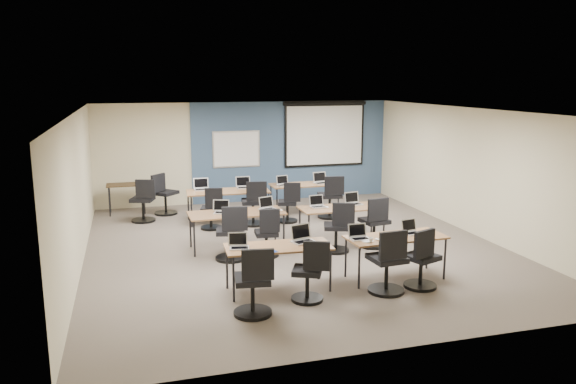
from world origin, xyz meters
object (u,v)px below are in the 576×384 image
object	(u,v)px
laptop_9	(244,185)
laptop_5	(267,206)
laptop_4	(222,210)
task_chair_8	(212,212)
spare_chair_b	(144,204)
training_table_front_left	(278,249)
laptop_0	(239,244)
task_chair_4	(232,237)
task_chair_11	(331,200)
task_chair_0	(254,287)
laptop_1	(303,238)
laptop_8	(202,187)
projector_screen	(325,131)
task_chair_10	(289,206)
task_chair_2	(388,266)
task_chair_5	(267,237)
laptop_7	(353,201)
task_chair_7	(375,226)
spare_chair_a	(164,197)
laptop_2	(359,235)
laptop_10	(283,183)
training_table_mid_left	(236,215)
laptop_3	(411,230)
laptop_11	(321,180)
task_chair_9	(254,207)
training_table_back_left	(228,192)
task_chair_6	(338,231)
training_table_mid_right	(342,209)
laptop_6	(317,204)
training_table_front_right	(396,239)
utility_table	(126,188)
task_chair_3	(422,263)
training_table_back_right	(305,186)

from	to	relation	value
laptop_9	laptop_5	bearing A→B (deg)	-87.11
laptop_4	task_chair_8	bearing A→B (deg)	108.60
spare_chair_b	training_table_front_left	bearing A→B (deg)	-50.94
training_table_front_left	laptop_0	bearing A→B (deg)	177.53
task_chair_4	task_chair_11	xyz separation A→B (m)	(2.88, 2.52, -0.00)
task_chair_0	laptop_1	size ratio (longest dim) A/B	2.88
laptop_8	spare_chair_b	world-z (taller)	spare_chair_b
projector_screen	laptop_1	distance (m)	7.07
projector_screen	task_chair_10	bearing A→B (deg)	-125.33
task_chair_0	task_chair_2	world-z (taller)	task_chair_2
laptop_8	laptop_9	distance (m)	1.01
laptop_8	task_chair_5	bearing A→B (deg)	-73.61
task_chair_5	laptop_7	world-z (taller)	laptop_7
laptop_1	laptop_9	world-z (taller)	laptop_1
task_chair_7	spare_chair_a	bearing A→B (deg)	126.37
projector_screen	task_chair_11	bearing A→B (deg)	-105.90
laptop_2	laptop_10	size ratio (longest dim) A/B	1.01
task_chair_4	laptop_5	world-z (taller)	task_chair_4
training_table_mid_left	laptop_3	bearing A→B (deg)	-43.18
task_chair_7	spare_chair_b	distance (m)	5.50
task_chair_4	laptop_11	bearing A→B (deg)	59.31
task_chair_7	spare_chair_a	size ratio (longest dim) A/B	0.99
training_table_front_left	laptop_7	world-z (taller)	laptop_7
laptop_3	laptop_5	bearing A→B (deg)	115.80
projector_screen	laptop_4	xyz separation A→B (m)	(-3.59, -4.11, -1.10)
spare_chair_b	laptop_4	bearing A→B (deg)	-42.96
task_chair_10	laptop_2	bearing A→B (deg)	-71.87
task_chair_8	task_chair_9	distance (m)	0.98
training_table_back_left	task_chair_6	bearing A→B (deg)	-58.14
training_table_mid_right	laptop_10	xyz separation A→B (m)	(-0.51, 2.64, 0.11)
laptop_6	task_chair_11	distance (m)	2.06
laptop_6	task_chair_6	bearing A→B (deg)	-86.25
training_table_mid_left	training_table_back_left	size ratio (longest dim) A/B	0.97
training_table_front_left	task_chair_2	xyz separation A→B (m)	(1.61, -0.60, -0.24)
task_chair_4	laptop_5	size ratio (longest dim) A/B	3.31
training_table_front_right	laptop_9	distance (m)	5.13
training_table_front_left	utility_table	size ratio (longest dim) A/B	1.76
task_chair_3	laptop_8	bearing A→B (deg)	96.24
laptop_3	spare_chair_b	xyz separation A→B (m)	(-4.26, 4.98, -0.36)
training_table_mid_right	task_chair_2	distance (m)	2.90
task_chair_7	laptop_8	xyz separation A→B (m)	(-3.01, 3.20, 0.37)
task_chair_4	projector_screen	bearing A→B (deg)	64.84
laptop_9	utility_table	size ratio (longest dim) A/B	0.37
utility_table	task_chair_5	bearing A→B (deg)	-60.26
training_table_mid_left	laptop_8	xyz separation A→B (m)	(-0.36, 2.51, 0.11)
training_table_back_right	laptop_3	size ratio (longest dim) A/B	5.65
laptop_3	spare_chair_a	size ratio (longest dim) A/B	0.29
projector_screen	task_chair_3	bearing A→B (deg)	-97.18
laptop_8	task_chair_9	size ratio (longest dim) A/B	0.34
training_table_front_right	training_table_back_right	distance (m)	4.94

